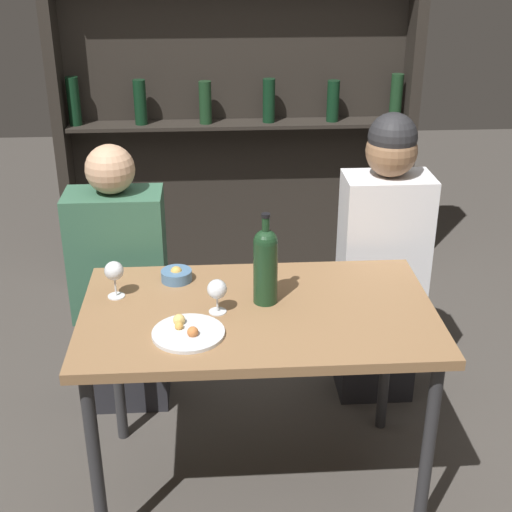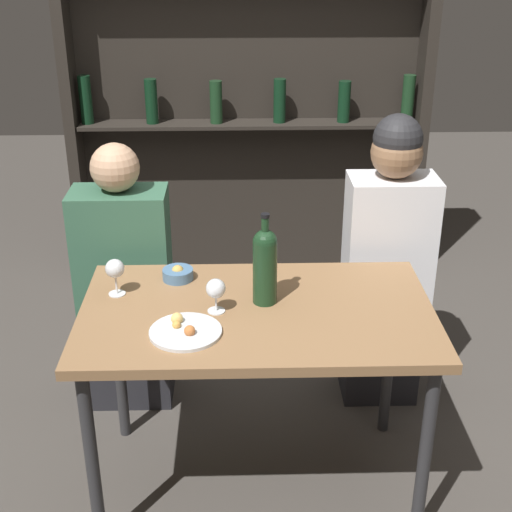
# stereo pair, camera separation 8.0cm
# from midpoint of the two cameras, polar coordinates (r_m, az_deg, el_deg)

# --- Properties ---
(ground_plane) EXTENTS (10.00, 10.00, 0.00)m
(ground_plane) POSITION_cam_midpoint_polar(r_m,az_deg,el_deg) (2.89, -0.69, -17.50)
(ground_plane) COLOR #47423D
(dining_table) EXTENTS (1.21, 0.72, 0.76)m
(dining_table) POSITION_cam_midpoint_polar(r_m,az_deg,el_deg) (2.48, -0.77, -5.79)
(dining_table) COLOR olive
(dining_table) RESTS_ON ground_plane
(wine_rack_wall) EXTENTS (1.98, 0.21, 2.02)m
(wine_rack_wall) POSITION_cam_midpoint_polar(r_m,az_deg,el_deg) (4.03, -2.14, 11.78)
(wine_rack_wall) COLOR #28231E
(wine_rack_wall) RESTS_ON ground_plane
(wine_bottle) EXTENTS (0.08, 0.08, 0.33)m
(wine_bottle) POSITION_cam_midpoint_polar(r_m,az_deg,el_deg) (2.42, -0.18, -0.56)
(wine_bottle) COLOR #19381E
(wine_bottle) RESTS_ON dining_table
(wine_glass_0) EXTENTS (0.07, 0.07, 0.14)m
(wine_glass_0) POSITION_cam_midpoint_polar(r_m,az_deg,el_deg) (2.53, -12.18, -1.27)
(wine_glass_0) COLOR silver
(wine_glass_0) RESTS_ON dining_table
(wine_glass_1) EXTENTS (0.07, 0.07, 0.12)m
(wine_glass_1) POSITION_cam_midpoint_polar(r_m,az_deg,el_deg) (2.39, -4.10, -2.76)
(wine_glass_1) COLOR silver
(wine_glass_1) RESTS_ON dining_table
(food_plate_0) EXTENTS (0.23, 0.23, 0.04)m
(food_plate_0) POSITION_cam_midpoint_polar(r_m,az_deg,el_deg) (2.31, -6.49, -6.06)
(food_plate_0) COLOR silver
(food_plate_0) RESTS_ON dining_table
(snack_bowl) EXTENTS (0.11, 0.11, 0.06)m
(snack_bowl) POSITION_cam_midpoint_polar(r_m,az_deg,el_deg) (2.64, -7.25, -1.53)
(snack_bowl) COLOR #4C7299
(snack_bowl) RESTS_ON dining_table
(seated_person_left) EXTENTS (0.39, 0.22, 1.18)m
(seated_person_left) POSITION_cam_midpoint_polar(r_m,az_deg,el_deg) (3.06, -11.49, -2.68)
(seated_person_left) COLOR #26262B
(seated_person_left) RESTS_ON ground_plane
(seated_person_right) EXTENTS (0.36, 0.22, 1.29)m
(seated_person_right) POSITION_cam_midpoint_polar(r_m,az_deg,el_deg) (3.06, 9.31, -0.70)
(seated_person_right) COLOR #26262B
(seated_person_right) RESTS_ON ground_plane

